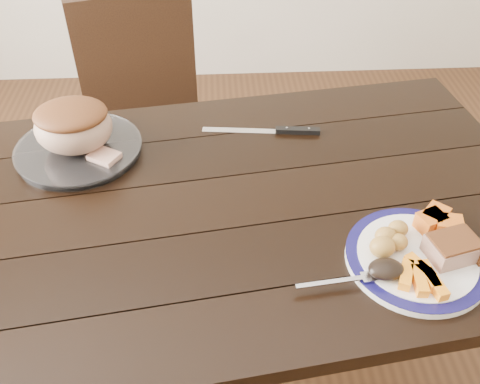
{
  "coord_description": "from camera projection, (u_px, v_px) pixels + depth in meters",
  "views": [
    {
      "loc": [
        0.03,
        -0.92,
        1.58
      ],
      "look_at": [
        0.08,
        -0.02,
        0.8
      ],
      "focal_mm": 40.0,
      "sensor_mm": 36.0,
      "label": 1
    }
  ],
  "objects": [
    {
      "name": "ground",
      "position": [
        215.0,
        375.0,
        1.73
      ],
      "size": [
        4.0,
        4.0,
        0.0
      ],
      "primitive_type": "plane",
      "color": "#472B16",
      "rests_on": "ground"
    },
    {
      "name": "dining_table",
      "position": [
        207.0,
        232.0,
        1.3
      ],
      "size": [
        1.71,
        1.11,
        0.75
      ],
      "rotation": [
        0.0,
        0.0,
        0.14
      ],
      "color": "black",
      "rests_on": "ground"
    },
    {
      "name": "chair_far",
      "position": [
        149.0,
        116.0,
        1.93
      ],
      "size": [
        0.53,
        0.53,
        0.93
      ],
      "rotation": [
        0.0,
        0.0,
        3.43
      ],
      "color": "black",
      "rests_on": "ground"
    },
    {
      "name": "dinner_plate",
      "position": [
        416.0,
        259.0,
        1.1
      ],
      "size": [
        0.29,
        0.29,
        0.02
      ],
      "primitive_type": "cylinder",
      "color": "white",
      "rests_on": "dining_table"
    },
    {
      "name": "plate_rim",
      "position": [
        417.0,
        256.0,
        1.09
      ],
      "size": [
        0.29,
        0.29,
        0.02
      ],
      "primitive_type": "torus",
      "color": "#100D45",
      "rests_on": "dinner_plate"
    },
    {
      "name": "serving_platter",
      "position": [
        79.0,
        150.0,
        1.38
      ],
      "size": [
        0.31,
        0.31,
        0.02
      ],
      "primitive_type": "cylinder",
      "color": "white",
      "rests_on": "dining_table"
    },
    {
      "name": "pork_slice",
      "position": [
        452.0,
        249.0,
        1.07
      ],
      "size": [
        0.11,
        0.1,
        0.04
      ],
      "primitive_type": "cube",
      "rotation": [
        0.0,
        0.0,
        0.26
      ],
      "color": "#A77966",
      "rests_on": "dinner_plate"
    },
    {
      "name": "roasted_potatoes",
      "position": [
        389.0,
        240.0,
        1.09
      ],
      "size": [
        0.1,
        0.1,
        0.04
      ],
      "color": "gold",
      "rests_on": "dinner_plate"
    },
    {
      "name": "carrot_batons",
      "position": [
        422.0,
        277.0,
        1.03
      ],
      "size": [
        0.09,
        0.11,
        0.02
      ],
      "color": "orange",
      "rests_on": "dinner_plate"
    },
    {
      "name": "pumpkin_wedges",
      "position": [
        438.0,
        222.0,
        1.14
      ],
      "size": [
        0.1,
        0.09,
        0.04
      ],
      "color": "orange",
      "rests_on": "dinner_plate"
    },
    {
      "name": "dark_mushroom",
      "position": [
        386.0,
        269.0,
        1.04
      ],
      "size": [
        0.07,
        0.05,
        0.03
      ],
      "primitive_type": "ellipsoid",
      "color": "black",
      "rests_on": "dinner_plate"
    },
    {
      "name": "fork",
      "position": [
        347.0,
        280.0,
        1.04
      ],
      "size": [
        0.18,
        0.04,
        0.0
      ],
      "rotation": [
        0.0,
        0.0,
        0.12
      ],
      "color": "silver",
      "rests_on": "dinner_plate"
    },
    {
      "name": "roast_joint",
      "position": [
        74.0,
        127.0,
        1.33
      ],
      "size": [
        0.19,
        0.17,
        0.13
      ],
      "primitive_type": "ellipsoid",
      "color": "tan",
      "rests_on": "serving_platter"
    },
    {
      "name": "cut_slice",
      "position": [
        104.0,
        157.0,
        1.33
      ],
      "size": [
        0.09,
        0.08,
        0.02
      ],
      "primitive_type": "cube",
      "rotation": [
        0.0,
        0.0,
        -0.54
      ],
      "color": "tan",
      "rests_on": "serving_platter"
    },
    {
      "name": "carving_knife",
      "position": [
        283.0,
        131.0,
        1.45
      ],
      "size": [
        0.32,
        0.05,
        0.01
      ],
      "rotation": [
        0.0,
        0.0,
        -0.11
      ],
      "color": "silver",
      "rests_on": "dining_table"
    }
  ]
}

